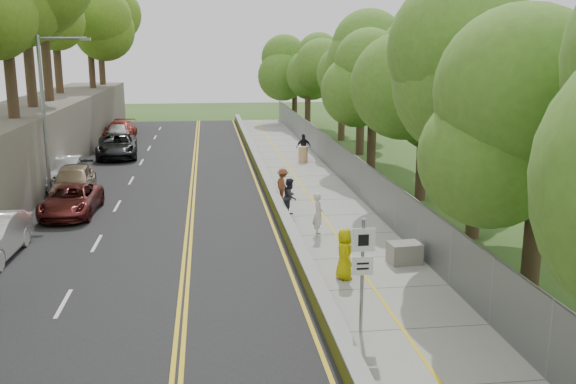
{
  "coord_description": "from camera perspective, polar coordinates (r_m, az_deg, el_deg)",
  "views": [
    {
      "loc": [
        -2.85,
        -18.4,
        7.42
      ],
      "look_at": [
        0.5,
        8.0,
        1.4
      ],
      "focal_mm": 40.0,
      "sensor_mm": 36.0,
      "label": 1
    }
  ],
  "objects": [
    {
      "name": "trees_fenceside",
      "position": [
        34.83,
        9.4,
        11.89
      ],
      "size": [
        7.0,
        66.0,
        14.0
      ],
      "primitive_type": null,
      "color": "#55882A",
      "rests_on": "ground"
    },
    {
      "name": "car_2",
      "position": [
        30.39,
        -18.72,
        -0.72
      ],
      "size": [
        2.34,
        4.82,
        1.32
      ],
      "primitive_type": "imported",
      "rotation": [
        0.0,
        0.0,
        -0.03
      ],
      "color": "maroon",
      "rests_on": "road"
    },
    {
      "name": "road",
      "position": [
        34.31,
        -11.32,
        0.04
      ],
      "size": [
        11.2,
        66.0,
        0.04
      ],
      "primitive_type": "cube",
      "color": "black",
      "rests_on": "ground"
    },
    {
      "name": "painter_1",
      "position": [
        25.57,
        2.69,
        -1.98
      ],
      "size": [
        0.46,
        0.67,
        1.76
      ],
      "primitive_type": "imported",
      "rotation": [
        0.0,
        0.0,
        1.51
      ],
      "color": "silver",
      "rests_on": "sidewalk"
    },
    {
      "name": "painter_2",
      "position": [
        28.59,
        0.19,
        -0.44
      ],
      "size": [
        0.92,
        1.01,
        1.7
      ],
      "primitive_type": "imported",
      "rotation": [
        0.0,
        0.0,
        1.15
      ],
      "color": "#222228",
      "rests_on": "sidewalk"
    },
    {
      "name": "car_4",
      "position": [
        33.72,
        -18.56,
        0.86
      ],
      "size": [
        2.29,
        4.95,
        1.64
      ],
      "primitive_type": "imported",
      "rotation": [
        0.0,
        0.0,
        0.07
      ],
      "color": "tan",
      "rests_on": "road"
    },
    {
      "name": "jersey_barrier",
      "position": [
        34.3,
        -1.88,
        0.76
      ],
      "size": [
        0.42,
        66.0,
        0.6
      ],
      "primitive_type": "cube",
      "color": "#AEC41D",
      "rests_on": "ground"
    },
    {
      "name": "painter_0",
      "position": [
        20.92,
        5.02,
        -5.48
      ],
      "size": [
        0.65,
        0.89,
        1.69
      ],
      "primitive_type": "imported",
      "rotation": [
        0.0,
        0.0,
        1.71
      ],
      "color": "#BBB106",
      "rests_on": "sidewalk"
    },
    {
      "name": "car_7",
      "position": [
        53.95,
        -14.73,
        5.29
      ],
      "size": [
        2.51,
        5.4,
        1.53
      ],
      "primitive_type": "imported",
      "rotation": [
        0.0,
        0.0,
        -0.07
      ],
      "color": "#A03020",
      "rests_on": "road"
    },
    {
      "name": "chainlink_fence",
      "position": [
        34.83,
        5.34,
        2.07
      ],
      "size": [
        0.04,
        66.0,
        2.0
      ],
      "primitive_type": "cube",
      "color": "slate",
      "rests_on": "ground"
    },
    {
      "name": "car_5",
      "position": [
        36.68,
        -19.31,
        1.69
      ],
      "size": [
        1.72,
        4.85,
        1.6
      ],
      "primitive_type": "imported",
      "rotation": [
        0.0,
        0.0,
        0.01
      ],
      "color": "silver",
      "rests_on": "road"
    },
    {
      "name": "ground",
      "position": [
        20.05,
        1.47,
        -8.99
      ],
      "size": [
        140.0,
        140.0,
        0.0
      ],
      "primitive_type": "plane",
      "color": "#33511E",
      "rests_on": "ground"
    },
    {
      "name": "streetlight",
      "position": [
        33.4,
        -20.54,
        7.17
      ],
      "size": [
        2.52,
        0.22,
        8.0
      ],
      "color": "gray",
      "rests_on": "ground"
    },
    {
      "name": "construction_barrel",
      "position": [
        42.2,
        1.35,
        3.38
      ],
      "size": [
        0.62,
        0.62,
        1.01
      ],
      "primitive_type": "cylinder",
      "color": "#C35F00",
      "rests_on": "sidewalk"
    },
    {
      "name": "signpost",
      "position": [
        16.79,
        6.64,
        -6.32
      ],
      "size": [
        0.62,
        0.09,
        3.1
      ],
      "color": "gray",
      "rests_on": "sidewalk"
    },
    {
      "name": "person_far",
      "position": [
        42.74,
        1.4,
        4.01
      ],
      "size": [
        1.08,
        0.58,
        1.76
      ],
      "primitive_type": "imported",
      "rotation": [
        0.0,
        0.0,
        3.29
      ],
      "color": "black",
      "rests_on": "sidewalk"
    },
    {
      "name": "sidewalk",
      "position": [
        34.64,
        1.91,
        0.41
      ],
      "size": [
        4.2,
        66.0,
        0.05
      ],
      "primitive_type": "cube",
      "color": "gray",
      "rests_on": "ground"
    },
    {
      "name": "car_6",
      "position": [
        45.47,
        -14.96,
        3.99
      ],
      "size": [
        3.17,
        5.94,
        1.59
      ],
      "primitive_type": "imported",
      "rotation": [
        0.0,
        0.0,
        0.1
      ],
      "color": "black",
      "rests_on": "road"
    },
    {
      "name": "car_8",
      "position": [
        52.44,
        -14.89,
        5.06
      ],
      "size": [
        2.04,
        4.51,
        1.5
      ],
      "primitive_type": "imported",
      "rotation": [
        0.0,
        0.0,
        0.06
      ],
      "color": "silver",
      "rests_on": "road"
    },
    {
      "name": "painter_3",
      "position": [
        31.31,
        -0.47,
        0.65
      ],
      "size": [
        0.92,
        1.19,
        1.62
      ],
      "primitive_type": "imported",
      "rotation": [
        0.0,
        0.0,
        1.92
      ],
      "color": "brown",
      "rests_on": "sidewalk"
    },
    {
      "name": "car_3",
      "position": [
        34.76,
        -18.46,
        1.0
      ],
      "size": [
        2.41,
        4.98,
        1.4
      ],
      "primitive_type": "imported",
      "rotation": [
        0.0,
        0.0,
        0.1
      ],
      "color": "black",
      "rests_on": "road"
    },
    {
      "name": "concrete_block",
      "position": [
        22.84,
        10.31,
        -5.34
      ],
      "size": [
        1.15,
        0.9,
        0.72
      ],
      "primitive_type": "cube",
      "rotation": [
        0.0,
        0.0,
        0.08
      ],
      "color": "slate",
      "rests_on": "sidewalk"
    }
  ]
}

